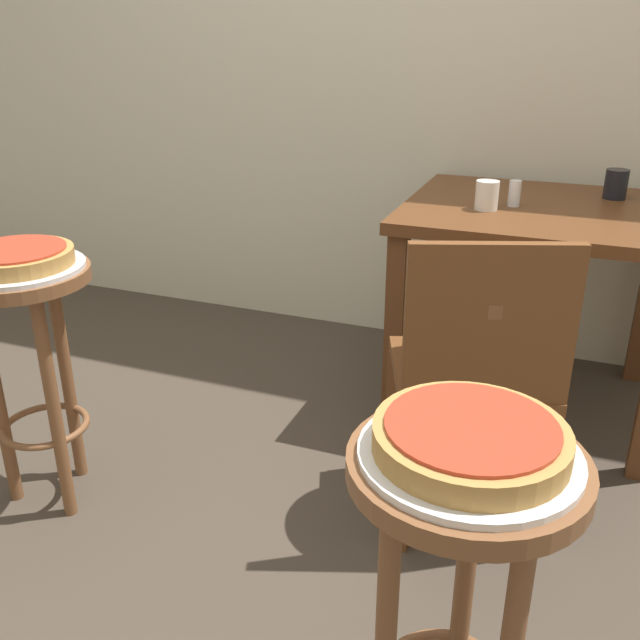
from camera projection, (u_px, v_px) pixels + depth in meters
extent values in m
plane|color=#42382D|center=(205.00, 555.00, 1.86)|extent=(6.00, 6.00, 0.00)
cylinder|color=brown|center=(468.00, 468.00, 1.05)|extent=(0.37, 0.37, 0.03)
cylinder|color=brown|center=(463.00, 596.00, 1.28)|extent=(0.04, 0.04, 0.67)
cylinder|color=silver|center=(469.00, 454.00, 1.04)|extent=(0.33, 0.33, 0.01)
cylinder|color=#B78442|center=(470.00, 439.00, 1.03)|extent=(0.29, 0.29, 0.04)
cylinder|color=#B23823|center=(472.00, 426.00, 1.02)|extent=(0.25, 0.25, 0.01)
cylinder|color=brown|center=(19.00, 276.00, 1.84)|extent=(0.37, 0.37, 0.03)
cylinder|color=brown|center=(67.00, 377.00, 2.07)|extent=(0.04, 0.04, 0.67)
cylinder|color=brown|center=(54.00, 411.00, 1.90)|extent=(0.04, 0.04, 0.67)
torus|color=brown|center=(45.00, 426.00, 2.02)|extent=(0.25, 0.25, 0.02)
cylinder|color=silver|center=(17.00, 267.00, 1.83)|extent=(0.34, 0.34, 0.01)
cylinder|color=#B78442|center=(16.00, 258.00, 1.82)|extent=(0.29, 0.29, 0.04)
cylinder|color=#B23823|center=(14.00, 249.00, 1.81)|extent=(0.26, 0.26, 0.01)
cylinder|color=brown|center=(480.00, 285.00, 1.77)|extent=(0.37, 0.37, 0.03)
cylinder|color=brown|center=(476.00, 389.00, 2.01)|extent=(0.04, 0.04, 0.67)
cylinder|color=brown|center=(429.00, 411.00, 1.90)|extent=(0.04, 0.04, 0.67)
cylinder|color=brown|center=(503.00, 424.00, 1.83)|extent=(0.04, 0.04, 0.67)
torus|color=brown|center=(466.00, 439.00, 1.95)|extent=(0.25, 0.25, 0.02)
cylinder|color=white|center=(481.00, 276.00, 1.76)|extent=(0.30, 0.30, 0.01)
cylinder|color=#B78442|center=(482.00, 267.00, 1.75)|extent=(0.24, 0.24, 0.04)
cylinder|color=red|center=(483.00, 258.00, 1.75)|extent=(0.21, 0.21, 0.01)
cube|color=#5B3319|center=(542.00, 212.00, 2.34)|extent=(0.89, 0.80, 0.04)
cube|color=#5B3319|center=(395.00, 335.00, 2.32)|extent=(0.06, 0.06, 0.70)
cube|color=#5B3319|center=(440.00, 271.00, 2.92)|extent=(0.06, 0.06, 0.70)
cylinder|color=silver|center=(487.00, 195.00, 2.27)|extent=(0.07, 0.07, 0.09)
cylinder|color=black|center=(616.00, 184.00, 2.42)|extent=(0.08, 0.08, 0.10)
cylinder|color=white|center=(515.00, 193.00, 2.32)|extent=(0.04, 0.04, 0.09)
cube|color=brown|center=(469.00, 373.00, 1.89)|extent=(0.51, 0.51, 0.04)
cube|color=brown|center=(490.00, 326.00, 1.64)|extent=(0.39, 0.16, 0.40)
cube|color=brown|center=(512.00, 413.00, 2.14)|extent=(0.04, 0.04, 0.42)
cube|color=brown|center=(393.00, 411.00, 2.14)|extent=(0.04, 0.04, 0.42)
cube|color=brown|center=(544.00, 484.00, 1.81)|extent=(0.04, 0.04, 0.42)
cube|color=brown|center=(404.00, 483.00, 1.81)|extent=(0.04, 0.04, 0.42)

